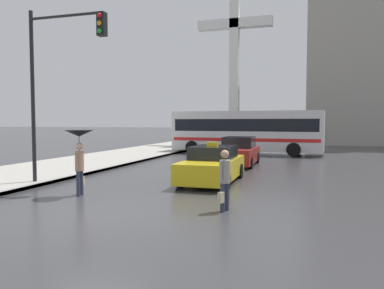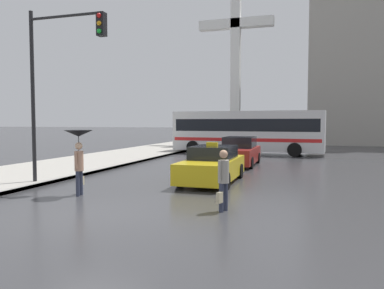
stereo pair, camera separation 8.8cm
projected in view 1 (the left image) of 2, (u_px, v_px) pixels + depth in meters
name	position (u px, v px, depth m)	size (l,w,h in m)	color
ground_plane	(94.00, 215.00, 9.41)	(300.00, 300.00, 0.00)	#38383A
taxi	(212.00, 165.00, 14.63)	(1.91, 4.48, 1.57)	gold
sedan_red	(239.00, 152.00, 20.41)	(1.91, 4.44, 1.54)	maroon
city_bus	(246.00, 130.00, 27.60)	(11.05, 3.26, 3.14)	silver
pedestrian_with_umbrella	(79.00, 145.00, 11.84)	(0.91, 0.91, 2.09)	#2D3347
pedestrian_man	(225.00, 177.00, 9.78)	(0.37, 0.59, 1.62)	#2D3347
traffic_light	(58.00, 65.00, 13.38)	(3.12, 0.38, 6.40)	black
building_tower_near	(357.00, 22.00, 41.22)	(10.47, 11.38, 26.84)	#A39E93
monument_cross	(234.00, 50.00, 36.66)	(7.30, 0.90, 16.60)	white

